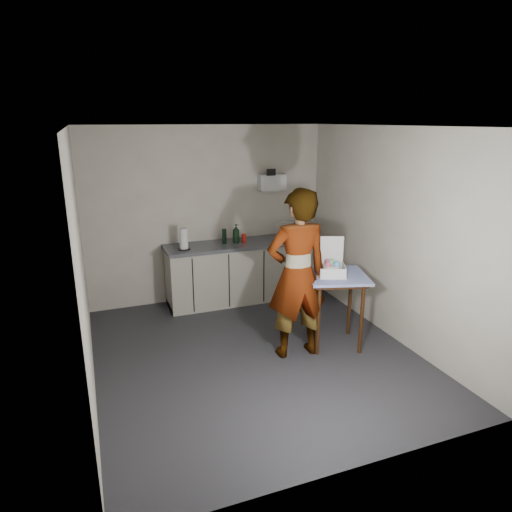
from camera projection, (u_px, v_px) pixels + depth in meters
name	position (u px, v px, depth m)	size (l,w,h in m)	color
ground	(255.00, 354.00, 5.39)	(4.00, 4.00, 0.00)	#26252A
wall_back	(208.00, 215.00, 6.80)	(3.60, 0.02, 2.60)	beige
wall_right	(391.00, 235.00, 5.63)	(0.02, 4.00, 2.60)	beige
wall_left	(82.00, 267.00, 4.41)	(0.02, 4.00, 2.60)	beige
ceiling	(255.00, 127.00, 4.65)	(3.60, 4.00, 0.01)	white
kitchen_counter	(240.00, 273.00, 6.93)	(2.24, 0.62, 0.91)	black
wall_shelf	(272.00, 182.00, 6.95)	(0.42, 0.18, 0.37)	white
side_table	(336.00, 284.00, 5.44)	(0.86, 0.86, 0.90)	#371A0C
standing_man	(297.00, 275.00, 5.15)	(0.72, 0.47, 1.97)	#B2A593
soap_bottle	(236.00, 234.00, 6.71)	(0.11, 0.11, 0.29)	black
soda_can	(244.00, 238.00, 6.78)	(0.07, 0.07, 0.13)	red
dark_bottle	(224.00, 236.00, 6.69)	(0.06, 0.06, 0.22)	black
paper_towel	(184.00, 240.00, 6.37)	(0.17, 0.17, 0.31)	black
dish_rack	(288.00, 234.00, 7.03)	(0.36, 0.27, 0.25)	silver
bakery_box	(331.00, 267.00, 5.38)	(0.40, 0.41, 0.43)	white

